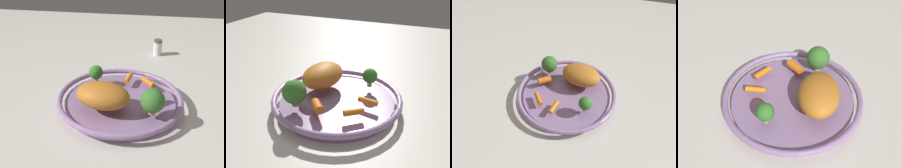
% 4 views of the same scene
% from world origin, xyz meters
% --- Properties ---
extents(ground_plane, '(1.97, 1.97, 0.00)m').
position_xyz_m(ground_plane, '(0.00, 0.00, 0.00)').
color(ground_plane, beige).
extents(serving_bowl, '(0.34, 0.34, 0.04)m').
position_xyz_m(serving_bowl, '(0.00, 0.00, 0.02)').
color(serving_bowl, '#8E709E').
rests_on(serving_bowl, ground_plane).
extents(roast_chicken_piece, '(0.15, 0.12, 0.06)m').
position_xyz_m(roast_chicken_piece, '(-0.04, -0.06, 0.07)').
color(roast_chicken_piece, '#BE6E24').
rests_on(roast_chicken_piece, serving_bowl).
extents(baby_carrot_left, '(0.04, 0.05, 0.02)m').
position_xyz_m(baby_carrot_left, '(0.07, 0.07, 0.04)').
color(baby_carrot_left, orange).
rests_on(baby_carrot_left, serving_bowl).
extents(baby_carrot_near_rim, '(0.05, 0.05, 0.02)m').
position_xyz_m(baby_carrot_near_rim, '(0.09, -0.01, 0.05)').
color(baby_carrot_near_rim, orange).
rests_on(baby_carrot_near_rim, serving_bowl).
extents(baby_carrot_back, '(0.02, 0.05, 0.02)m').
position_xyz_m(baby_carrot_back, '(0.01, 0.09, 0.04)').
color(baby_carrot_back, orange).
rests_on(baby_carrot_back, serving_bowl).
extents(broccoli_floret_large, '(0.06, 0.06, 0.07)m').
position_xyz_m(broccoli_floret_large, '(0.09, -0.07, 0.07)').
color(broccoli_floret_large, '#9AA666').
rests_on(broccoli_floret_large, serving_bowl).
extents(broccoli_floret_small, '(0.04, 0.04, 0.05)m').
position_xyz_m(broccoli_floret_small, '(-0.08, 0.06, 0.07)').
color(broccoli_floret_small, '#98A866').
rests_on(broccoli_floret_small, serving_bowl).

